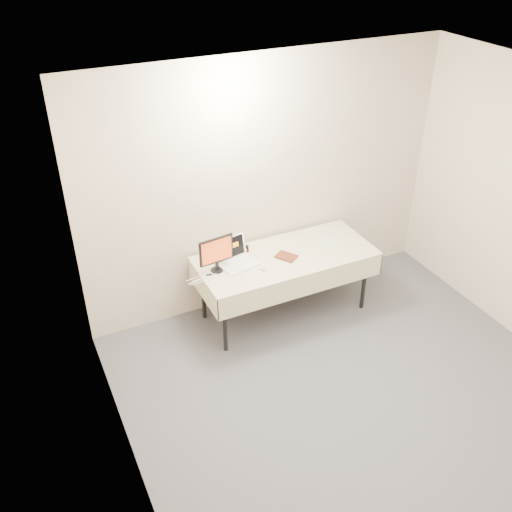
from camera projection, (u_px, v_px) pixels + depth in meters
name	position (u px, v px, depth m)	size (l,w,h in m)	color
ground	(399.00, 449.00, 4.72)	(5.00, 5.00, 0.00)	#404045
back_wall	(267.00, 184.00, 5.91)	(4.00, 0.10, 2.70)	beige
table	(286.00, 260.00, 5.92)	(1.86, 0.81, 0.74)	black
laptop	(235.00, 258.00, 5.74)	(0.41, 0.37, 0.25)	white
monitor	(216.00, 252.00, 5.53)	(0.36, 0.14, 0.37)	black
book	(283.00, 252.00, 5.75)	(0.15, 0.02, 0.20)	maroon
alarm_clock	(242.00, 249.00, 5.94)	(0.15, 0.10, 0.06)	black
clicker	(263.00, 269.00, 5.66)	(0.04, 0.09, 0.02)	silver
paper_form	(329.00, 242.00, 6.11)	(0.09, 0.24, 0.00)	#BAE8B9
usb_dongle	(209.00, 275.00, 5.58)	(0.06, 0.02, 0.01)	black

